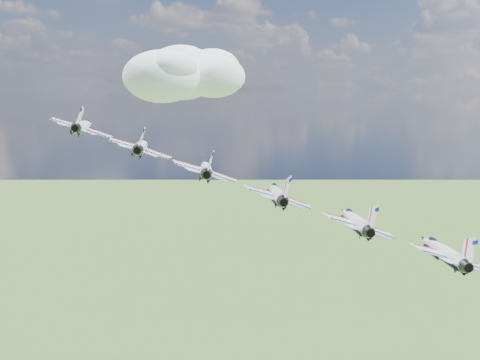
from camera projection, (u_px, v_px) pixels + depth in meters
name	position (u px, v px, depth m)	size (l,w,h in m)	color
cloud_far	(188.00, 73.00, 263.80)	(60.90, 47.85, 23.92)	white
jet_0	(84.00, 125.00, 89.57)	(9.46, 14.01, 4.18)	white
jet_1	(142.00, 146.00, 85.47)	(9.46, 14.01, 4.18)	white
jet_2	(206.00, 168.00, 81.38)	(9.46, 14.01, 4.18)	white
jet_3	(276.00, 193.00, 77.28)	(9.46, 14.01, 4.18)	white
jet_4	(355.00, 220.00, 73.19)	(9.46, 14.01, 4.18)	white
jet_5	(442.00, 251.00, 69.09)	(9.46, 14.01, 4.18)	white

